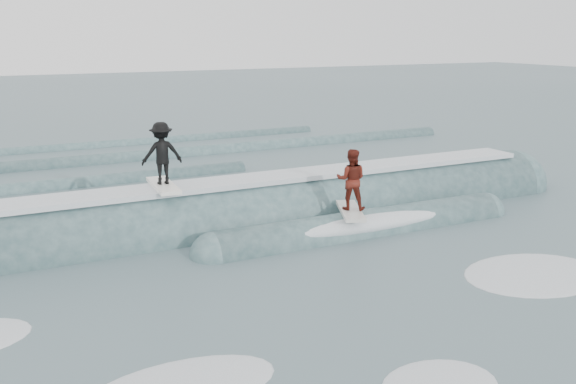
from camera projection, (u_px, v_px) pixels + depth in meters
name	position (u px, v px, depth m)	size (l,w,h in m)	color
ground	(413.00, 304.00, 13.39)	(160.00, 160.00, 0.00)	#3F595C
breaking_wave	(285.00, 221.00, 19.15)	(21.78, 4.10, 2.63)	#325055
surfer_black	(162.00, 156.00, 17.32)	(1.14, 2.03, 1.79)	white
surfer_red	(351.00, 183.00, 17.63)	(1.29, 2.05, 1.79)	silver
whitewater	(455.00, 324.00, 12.47)	(16.82, 8.80, 0.10)	white
far_swells	(132.00, 162.00, 27.95)	(34.89, 8.65, 0.80)	#325055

